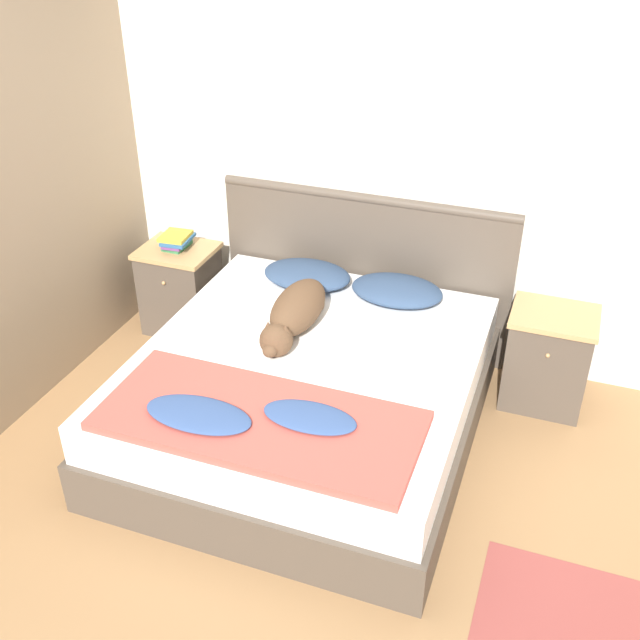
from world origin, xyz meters
The scene contains 13 objects.
ground_plane centered at (0.00, 0.00, 0.00)m, with size 16.00×16.00×0.00m, color #997047.
wall_back centered at (0.00, 2.13, 1.27)m, with size 9.00×0.06×2.55m.
wall_side_left centered at (-1.51, 1.05, 1.27)m, with size 0.06×3.10×2.55m.
bed centered at (0.08, 1.08, 0.25)m, with size 1.73×1.91×0.50m.
headboard centered at (0.08, 2.06, 0.53)m, with size 1.81×0.06×1.01m.
nightstand_left centered at (-1.08, 1.80, 0.29)m, with size 0.46×0.40×0.58m.
nightstand_right centered at (1.24, 1.80, 0.29)m, with size 0.46×0.40×0.58m.
pillow_left centered at (-0.19, 1.80, 0.56)m, with size 0.53×0.37×0.11m.
pillow_right centered at (0.36, 1.80, 0.56)m, with size 0.53×0.37×0.11m.
quilt centered at (0.07, 0.48, 0.53)m, with size 1.45×0.62×0.08m.
dog centered at (-0.07, 1.29, 0.60)m, with size 0.25×0.77×0.22m.
book_stack centered at (-1.08, 1.82, 0.63)m, with size 0.19×0.24×0.09m.
rug centered at (1.61, 0.33, 0.00)m, with size 0.93×0.60×0.00m.
Camera 1 is at (1.24, -1.88, 2.65)m, focal length 42.00 mm.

